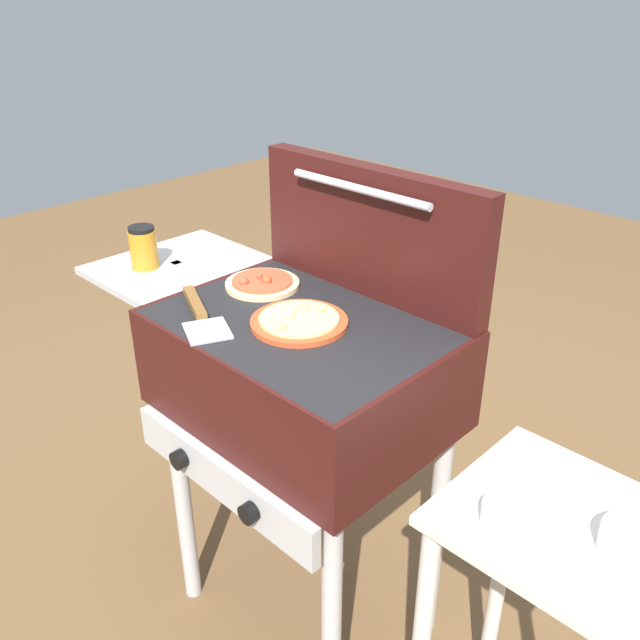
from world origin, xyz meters
The scene contains 10 objects.
ground_plane centered at (0.00, 0.00, 0.00)m, with size 8.00×8.00×0.00m, color brown.
grill centered at (-0.01, 0.00, 0.76)m, with size 0.96×0.53×0.90m.
grill_lid_open centered at (0.00, 0.21, 1.05)m, with size 0.63×0.08×0.30m.
pizza_cheese centered at (0.01, -0.02, 0.91)m, with size 0.21×0.21×0.03m.
pizza_pepperoni centered at (-0.20, 0.06, 0.91)m, with size 0.18×0.18×0.03m.
sauce_jar centered at (-0.51, -0.07, 0.95)m, with size 0.07×0.07×0.11m.
spatula centered at (-0.18, -0.15, 0.91)m, with size 0.26×0.16×0.02m.
prep_table centered at (0.66, 0.00, 0.54)m, with size 0.44×0.36×0.75m.
topping_bowl_near centered at (0.75, 0.00, 0.77)m, with size 0.11×0.11×0.04m.
topping_bowl_far centered at (0.57, -0.09, 0.77)m, with size 0.09×0.09×0.04m.
Camera 1 is at (0.93, -0.90, 1.57)m, focal length 37.63 mm.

